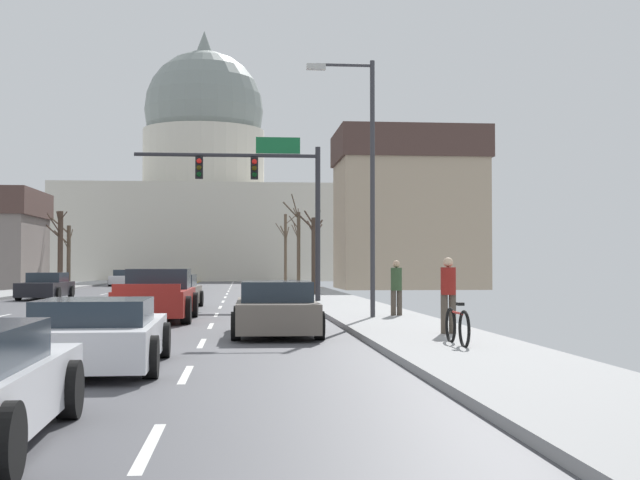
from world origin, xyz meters
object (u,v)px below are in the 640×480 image
sedan_near_03 (98,335)px  pedestrian_00 (448,291)px  sedan_near_00 (174,292)px  sedan_oncoming_01 (148,282)px  bicycle_parked (457,326)px  signal_gantry (267,184)px  sedan_near_02 (276,310)px  pedestrian_01 (396,285)px  street_lamp_right (364,165)px  pickup_truck_near_01 (157,297)px  sedan_oncoming_02 (124,278)px  sedan_oncoming_00 (46,287)px

sedan_near_03 → pedestrian_00: pedestrian_00 is taller
sedan_near_00 → sedan_oncoming_01: sedan_near_00 is taller
sedan_oncoming_01 → bicycle_parked: (10.25, -39.95, -0.09)m
signal_gantry → sedan_near_02: size_ratio=1.73×
pedestrian_00 → pedestrian_01: pedestrian_00 is taller
pedestrian_00 → pedestrian_01: (0.08, 6.89, -0.03)m
street_lamp_right → pickup_truck_near_01: street_lamp_right is taller
signal_gantry → pedestrian_01: signal_gantry is taller
sedan_near_02 → sedan_oncoming_01: bearing=100.9°
sedan_near_03 → pedestrian_00: bearing=34.0°
pickup_truck_near_01 → pedestrian_00: 10.27m
pedestrian_00 → sedan_oncoming_02: bearing=105.4°
sedan_oncoming_02 → pedestrian_00: 52.41m
street_lamp_right → sedan_near_00: size_ratio=1.69×
sedan_oncoming_02 → pedestrian_01: 45.83m
sedan_near_00 → bicycle_parked: sedan_near_00 is taller
sedan_oncoming_00 → sedan_oncoming_02: 26.55m
pedestrian_00 → pedestrian_01: 6.89m
sedan_oncoming_00 → bicycle_parked: 29.84m
street_lamp_right → sedan_oncoming_00: 22.47m
sedan_oncoming_00 → pedestrian_01: 22.22m
pickup_truck_near_01 → pedestrian_01: bearing=-3.7°
signal_gantry → bicycle_parked: signal_gantry is taller
sedan_near_00 → pickup_truck_near_01: size_ratio=0.85×
bicycle_parked → sedan_near_02: bearing=128.7°
pickup_truck_near_01 → sedan_oncoming_00: size_ratio=1.13×
sedan_near_00 → street_lamp_right: bearing=-53.6°
sedan_near_03 → sedan_oncoming_00: size_ratio=0.99×
sedan_near_03 → bicycle_parked: bearing=18.1°
street_lamp_right → sedan_oncoming_00: bearing=126.4°
sedan_near_03 → sedan_oncoming_00: bearing=104.1°
pickup_truck_near_01 → pedestrian_00: (7.16, -7.36, 0.39)m
pickup_truck_near_01 → sedan_oncoming_01: pickup_truck_near_01 is taller
street_lamp_right → pickup_truck_near_01: (-6.14, 1.18, -3.94)m
sedan_oncoming_00 → pedestrian_01: pedestrian_01 is taller
bicycle_parked → street_lamp_right: bearing=93.7°
sedan_near_00 → sedan_oncoming_02: sedan_near_00 is taller
sedan_near_00 → bicycle_parked: bearing=-68.5°
pickup_truck_near_01 → pedestrian_01: 7.27m
sedan_near_02 → bicycle_parked: bearing=-51.3°
street_lamp_right → pedestrian_00: (1.02, -6.17, -3.55)m
signal_gantry → bicycle_parked: (3.09, -20.24, -4.64)m
sedan_near_00 → sedan_oncoming_01: (-3.48, 22.79, -0.04)m
sedan_oncoming_00 → pedestrian_00: (14.14, -23.96, 0.48)m
sedan_oncoming_00 → pickup_truck_near_01: bearing=-67.2°
street_lamp_right → pedestrian_00: 7.19m
sedan_near_03 → bicycle_parked: sedan_near_03 is taller
pickup_truck_near_01 → sedan_oncoming_02: 43.69m
sedan_near_02 → signal_gantry: bearing=89.1°
pickup_truck_near_01 → bicycle_parked: pickup_truck_near_01 is taller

